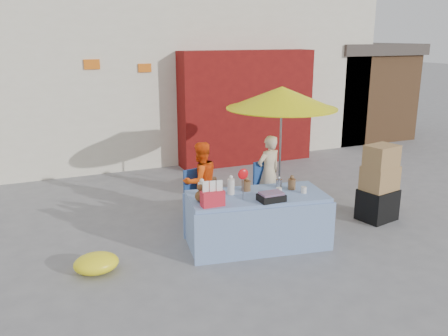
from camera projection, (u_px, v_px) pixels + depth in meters
name	position (u px, v px, depth m)	size (l,w,h in m)	color
ground	(236.00, 246.00, 6.82)	(80.00, 80.00, 0.00)	slate
backdrop	(138.00, 28.00, 12.83)	(14.00, 8.00, 7.80)	silver
market_table	(256.00, 219.00, 6.76)	(2.10, 1.23, 1.20)	#849DD4
chair_left	(204.00, 206.00, 7.65)	(0.57, 0.56, 0.85)	navy
chair_right	(272.00, 196.00, 8.13)	(0.57, 0.56, 0.85)	navy
vendor_orange	(201.00, 181.00, 7.67)	(0.63, 0.49, 1.29)	#FF4F0D
vendor_beige	(269.00, 172.00, 8.14)	(0.47, 0.31, 1.29)	beige
umbrella	(282.00, 98.00, 8.06)	(1.90, 1.90, 2.09)	gray
box_stack	(379.00, 186.00, 7.65)	(0.65, 0.57, 1.26)	black
tarp_bundle	(96.00, 263.00, 6.02)	(0.57, 0.46, 0.26)	yellow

